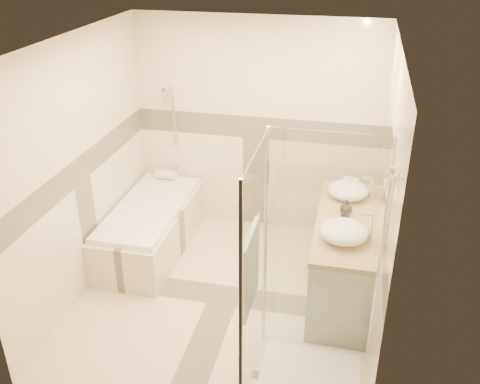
% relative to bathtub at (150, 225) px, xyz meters
% --- Properties ---
extents(room, '(2.82, 3.02, 2.52)m').
position_rel_bathtub_xyz_m(room, '(1.08, -0.64, 0.95)').
color(room, beige).
rests_on(room, ground).
extents(bathtub, '(0.75, 1.70, 0.56)m').
position_rel_bathtub_xyz_m(bathtub, '(0.00, 0.00, 0.00)').
color(bathtub, beige).
rests_on(bathtub, ground).
extents(vanity, '(0.58, 1.62, 0.85)m').
position_rel_bathtub_xyz_m(vanity, '(2.15, -0.35, 0.12)').
color(vanity, silver).
rests_on(vanity, ground).
extents(shower_enclosure, '(0.96, 0.93, 2.04)m').
position_rel_bathtub_xyz_m(shower_enclosure, '(1.86, -1.62, 0.20)').
color(shower_enclosure, beige).
rests_on(shower_enclosure, ground).
extents(vessel_sink_near, '(0.41, 0.41, 0.16)m').
position_rel_bathtub_xyz_m(vessel_sink_near, '(2.13, 0.11, 0.62)').
color(vessel_sink_near, white).
rests_on(vessel_sink_near, vanity).
extents(vessel_sink_far, '(0.43, 0.43, 0.17)m').
position_rel_bathtub_xyz_m(vessel_sink_far, '(2.13, -0.73, 0.63)').
color(vessel_sink_far, white).
rests_on(vessel_sink_far, vanity).
extents(faucet_near, '(0.10, 0.03, 0.25)m').
position_rel_bathtub_xyz_m(faucet_near, '(2.35, 0.11, 0.69)').
color(faucet_near, silver).
rests_on(faucet_near, vanity).
extents(faucet_far, '(0.12, 0.03, 0.29)m').
position_rel_bathtub_xyz_m(faucet_far, '(2.35, -0.73, 0.71)').
color(faucet_far, silver).
rests_on(faucet_far, vanity).
extents(amenity_bottle_a, '(0.08, 0.09, 0.16)m').
position_rel_bathtub_xyz_m(amenity_bottle_a, '(2.13, -0.42, 0.62)').
color(amenity_bottle_a, black).
rests_on(amenity_bottle_a, vanity).
extents(amenity_bottle_b, '(0.12, 0.12, 0.16)m').
position_rel_bathtub_xyz_m(amenity_bottle_b, '(2.13, -0.26, 0.62)').
color(amenity_bottle_b, black).
rests_on(amenity_bottle_b, vanity).
extents(folded_towels, '(0.20, 0.29, 0.08)m').
position_rel_bathtub_xyz_m(folded_towels, '(2.13, 0.30, 0.59)').
color(folded_towels, silver).
rests_on(folded_towels, vanity).
extents(rolled_towel, '(0.24, 0.11, 0.11)m').
position_rel_bathtub_xyz_m(rolled_towel, '(-0.04, 0.69, 0.31)').
color(rolled_towel, silver).
rests_on(rolled_towel, bathtub).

